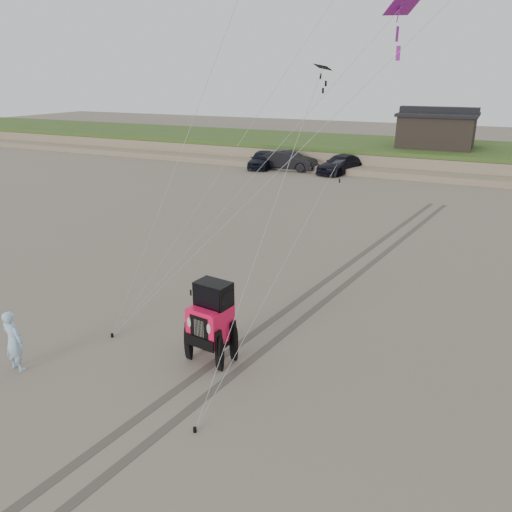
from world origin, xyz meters
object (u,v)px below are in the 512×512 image
object	(u,v)px
truck_a	(262,159)
jeep	(211,331)
cabin	(437,129)
truck_b	(288,160)
truck_c	(340,164)
man	(13,341)

from	to	relation	value
truck_a	jeep	xyz separation A→B (m)	(11.75, -28.83, 0.17)
truck_a	jeep	size ratio (longest dim) A/B	0.90
cabin	truck_a	world-z (taller)	cabin
cabin	truck_b	xyz separation A→B (m)	(-10.91, -6.86, -2.43)
truck_b	truck_c	size ratio (longest dim) A/B	0.99
truck_a	truck_c	bearing A→B (deg)	-5.28
cabin	man	world-z (taller)	cabin
jeep	man	bearing A→B (deg)	-141.71
cabin	truck_a	xyz separation A→B (m)	(-13.27, -6.97, -2.48)
truck_b	man	size ratio (longest dim) A/B	2.84
man	truck_a	bearing A→B (deg)	-72.90
truck_c	cabin	bearing A→B (deg)	61.15
truck_c	man	xyz separation A→B (m)	(0.45, -32.05, 0.14)
cabin	truck_b	size ratio (longest dim) A/B	1.30
cabin	truck_a	distance (m)	15.19
cabin	truck_b	bearing A→B (deg)	-147.86
cabin	truck_c	xyz separation A→B (m)	(-6.49, -6.42, -2.52)
truck_a	man	xyz separation A→B (m)	(7.23, -31.50, 0.11)
cabin	man	bearing A→B (deg)	-98.92
truck_a	truck_b	size ratio (longest dim) A/B	0.90
truck_c	jeep	world-z (taller)	jeep
cabin	jeep	size ratio (longest dim) A/B	1.30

